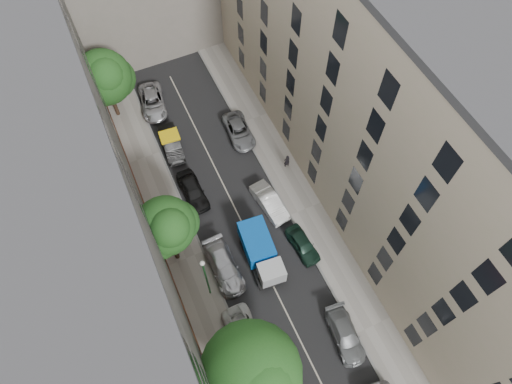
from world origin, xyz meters
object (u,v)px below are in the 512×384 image
car_left_3 (224,267)px  car_right_3 (269,202)px  tree_far (106,79)px  car_right_2 (303,244)px  car_left_6 (153,102)px  car_left_4 (193,191)px  pedestrian (287,161)px  tarp_truck (261,252)px  tree_near (253,374)px  tree_mid (168,227)px  car_right_4 (239,131)px  car_left_1 (277,378)px  car_right_1 (345,335)px  car_left_5 (171,144)px  lamp_post (205,275)px  car_left_2 (246,336)px

car_left_3 → car_right_3: size_ratio=1.16×
tree_far → car_right_2: bearing=-63.9°
car_left_6 → car_right_3: 16.01m
car_left_4 → tree_far: tree_far is taller
pedestrian → car_left_3: bearing=36.5°
tarp_truck → car_right_3: (2.71, 4.05, -0.63)m
tarp_truck → tree_near: 10.73m
tarp_truck → car_right_3: 4.92m
car_left_6 → tree_far: bearing=-176.1°
tree_mid → car_left_4: bearing=58.0°
car_right_4 → tarp_truck: bearing=-102.0°
car_left_1 → car_right_3: car_left_1 is taller
tree_near → pedestrian: tree_near is taller
car_right_4 → tree_near: 22.96m
car_right_1 → car_right_2: (0.50, 7.75, -0.01)m
car_right_3 → tarp_truck: bearing=-131.5°
car_left_1 → tree_mid: tree_mid is taller
car_left_4 → tree_mid: 7.81m
car_left_5 → pedestrian: size_ratio=2.90×
lamp_post → pedestrian: (10.75, 8.17, -3.18)m
tree_far → car_left_6: bearing=-5.6°
tarp_truck → car_left_5: size_ratio=1.22×
car_left_6 → car_right_1: car_left_6 is taller
car_left_2 → car_right_1: 7.34m
car_left_5 → car_right_4: car_left_5 is taller
car_left_1 → car_left_3: car_left_1 is taller
car_right_2 → pedestrian: 8.11m
car_left_2 → car_right_4: (7.11, 17.60, -0.02)m
car_right_1 → car_right_3: size_ratio=1.04×
tarp_truck → car_right_1: tarp_truck is taller
car_left_2 → tree_near: size_ratio=0.54×
tarp_truck → car_left_4: (-2.89, 7.85, -0.60)m
car_right_3 → lamp_post: lamp_post is taller
car_right_3 → tree_far: tree_far is taller
car_left_1 → car_left_6: bearing=91.2°
tarp_truck → car_right_3: size_ratio=1.26×
car_left_1 → car_left_2: car_left_1 is taller
car_left_6 → tree_mid: size_ratio=0.60×
car_right_2 → car_right_3: size_ratio=0.87×
car_right_3 → tree_mid: size_ratio=0.53×
car_left_2 → car_left_4: (0.80, 13.20, 0.09)m
car_left_4 → tree_mid: (-3.18, -5.08, 5.01)m
lamp_post → pedestrian: size_ratio=4.15×
car_left_6 → car_right_4: 9.28m
car_left_2 → car_left_5: size_ratio=1.06×
tree_mid → car_left_6: bearing=79.0°
car_left_6 → car_right_4: size_ratio=1.07×
car_left_4 → pedestrian: bearing=-6.3°
tarp_truck → car_left_1: bearing=-102.4°
car_left_5 → tree_mid: size_ratio=0.55×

